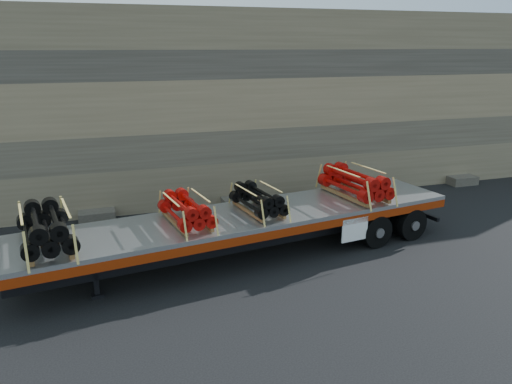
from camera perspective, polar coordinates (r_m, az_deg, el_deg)
ground at (r=13.77m, az=-4.59°, el=-8.28°), size 120.00×120.00×0.00m
rock_wall at (r=19.04m, az=-9.54°, el=9.43°), size 44.00×3.00×7.00m
trailer at (r=13.97m, az=-1.46°, el=-5.02°), size 12.92×4.30×1.27m
bundle_front at (r=12.47m, az=-22.88°, el=-3.93°), size 1.50×2.48×0.83m
bundle_midfront at (r=13.07m, az=-7.97°, el=-2.15°), size 1.25×2.07×0.69m
bundle_midrear at (r=13.84m, az=0.25°, el=-0.98°), size 1.21×2.00×0.67m
bundle_rear at (r=15.55m, az=11.23°, el=0.96°), size 1.49×2.47×0.82m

